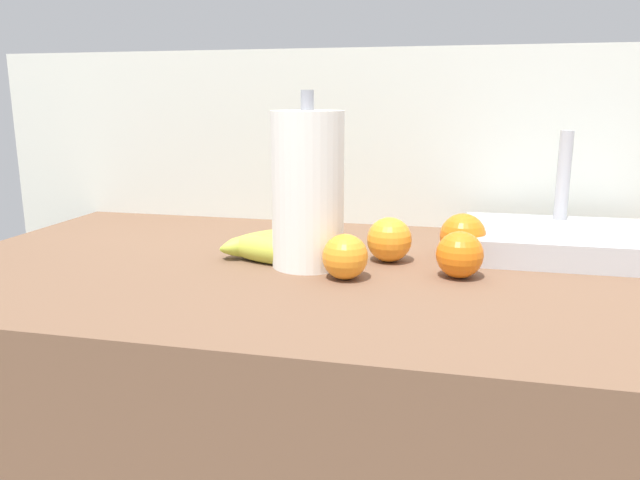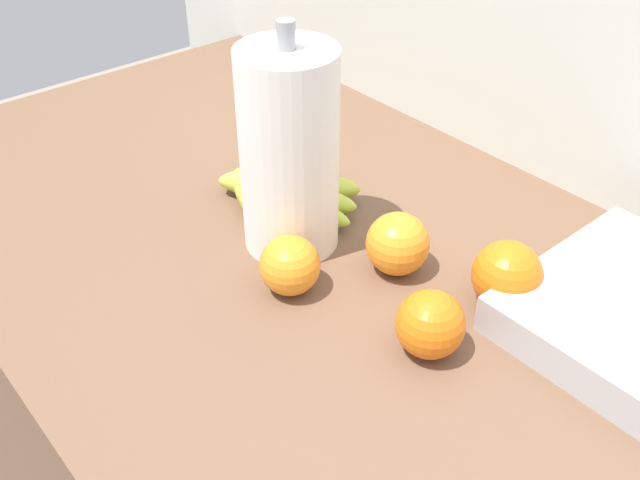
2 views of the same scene
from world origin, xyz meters
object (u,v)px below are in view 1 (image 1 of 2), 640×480
object	(u,v)px
orange_right	(463,236)
sink_basin	(566,240)
orange_center	(345,257)
orange_front	(389,240)
banana_bunch	(275,247)
paper_towel_roll	(308,190)
orange_back_right	(460,255)

from	to	relation	value
orange_right	sink_basin	bearing A→B (deg)	23.04
sink_basin	orange_center	bearing A→B (deg)	-145.25
orange_right	orange_front	bearing A→B (deg)	-157.87
orange_right	sink_basin	distance (m)	0.19
sink_basin	orange_front	bearing A→B (deg)	-157.32
banana_bunch	sink_basin	xyz separation A→B (m)	(0.47, 0.15, 0.00)
orange_center	sink_basin	size ratio (longest dim) A/B	0.20
orange_right	paper_towel_roll	distance (m)	0.27
banana_bunch	sink_basin	size ratio (longest dim) A/B	0.61
orange_front	orange_back_right	world-z (taller)	orange_front
orange_front	orange_right	distance (m)	0.12
orange_right	orange_back_right	size ratio (longest dim) A/B	1.08
orange_center	orange_front	bearing A→B (deg)	66.06
orange_front	sink_basin	size ratio (longest dim) A/B	0.22
sink_basin	banana_bunch	bearing A→B (deg)	-162.83
orange_center	paper_towel_roll	bearing A→B (deg)	140.52
orange_right	orange_back_right	xyz separation A→B (m)	(-0.00, -0.12, -0.00)
orange_center	sink_basin	world-z (taller)	sink_basin
orange_front	paper_towel_roll	distance (m)	0.16
orange_center	paper_towel_roll	world-z (taller)	paper_towel_roll
orange_front	orange_right	bearing A→B (deg)	22.13
sink_basin	orange_back_right	bearing A→B (deg)	-132.90
orange_right	banana_bunch	bearing A→B (deg)	-166.35
orange_front	orange_right	xyz separation A→B (m)	(0.12, 0.05, 0.00)
orange_front	paper_towel_roll	world-z (taller)	paper_towel_roll
banana_bunch	orange_right	distance (m)	0.31
banana_bunch	orange_right	bearing A→B (deg)	13.65
orange_front	sink_basin	world-z (taller)	sink_basin
banana_bunch	paper_towel_roll	bearing A→B (deg)	-24.92
orange_front	sink_basin	xyz separation A→B (m)	(0.29, 0.12, -0.01)
orange_back_right	sink_basin	world-z (taller)	sink_basin
orange_back_right	paper_towel_roll	size ratio (longest dim) A/B	0.26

